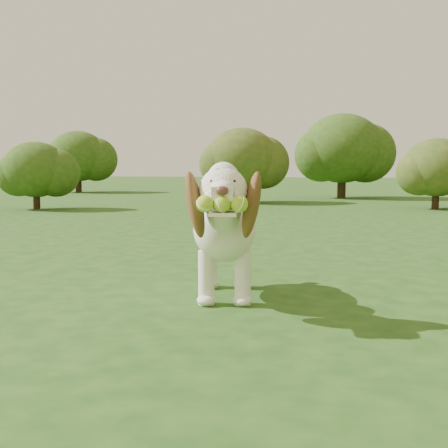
# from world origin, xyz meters

# --- Properties ---
(ground) EXTENTS (80.00, 80.00, 0.00)m
(ground) POSITION_xyz_m (0.00, 0.00, 0.00)
(ground) COLOR #1B4413
(ground) RESTS_ON ground
(dog) EXTENTS (0.65, 1.32, 0.86)m
(dog) POSITION_xyz_m (0.27, 0.24, 0.46)
(dog) COLOR white
(dog) RESTS_ON ground
(shrub_a) EXTENTS (1.27, 1.27, 1.32)m
(shrub_a) POSITION_xyz_m (-5.21, 6.50, 0.77)
(shrub_a) COLOR #382314
(shrub_a) RESTS_ON ground
(shrub_c) EXTENTS (1.34, 1.34, 1.39)m
(shrub_c) POSITION_xyz_m (2.33, 8.58, 0.82)
(shrub_c) COLOR #382314
(shrub_c) RESTS_ON ground
(shrub_i) EXTENTS (2.14, 2.14, 2.22)m
(shrub_i) POSITION_xyz_m (0.32, 12.05, 1.30)
(shrub_i) COLOR #382314
(shrub_i) RESTS_ON ground
(shrub_b) EXTENTS (1.66, 1.66, 1.72)m
(shrub_b) POSITION_xyz_m (-1.80, 9.52, 1.01)
(shrub_b) COLOR #382314
(shrub_b) RESTS_ON ground
(shrub_g) EXTENTS (1.91, 1.91, 1.97)m
(shrub_g) POSITION_xyz_m (-8.10, 13.23, 1.16)
(shrub_g) COLOR #382314
(shrub_g) RESTS_ON ground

